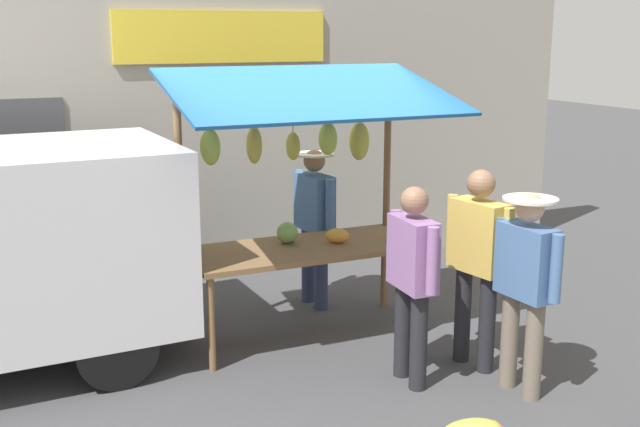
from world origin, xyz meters
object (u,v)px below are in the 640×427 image
(vendor_with_sunhat, at_px, (314,215))
(shopper_in_grey_tee, at_px, (478,254))
(market_stall, at_px, (305,173))
(shopper_in_striped_shirt, at_px, (412,272))
(shopper_with_ponytail, at_px, (526,278))

(vendor_with_sunhat, relative_size, shopper_in_grey_tee, 0.96)
(market_stall, xyz_separation_m, shopper_in_striped_shirt, (-0.36, 1.31, -0.61))
(market_stall, distance_m, shopper_with_ponytail, 2.19)
(shopper_with_ponytail, bearing_deg, market_stall, 25.30)
(shopper_in_striped_shirt, distance_m, shopper_with_ponytail, 0.87)
(shopper_in_grey_tee, distance_m, shopper_with_ponytail, 0.57)
(shopper_in_striped_shirt, bearing_deg, shopper_with_ponytail, -123.82)
(market_stall, bearing_deg, shopper_with_ponytail, 120.16)
(shopper_in_grey_tee, bearing_deg, shopper_with_ponytail, 173.40)
(market_stall, relative_size, vendor_with_sunhat, 1.52)
(market_stall, relative_size, shopper_in_grey_tee, 1.46)
(shopper_in_grey_tee, height_order, shopper_with_ponytail, shopper_in_grey_tee)
(shopper_in_grey_tee, bearing_deg, vendor_with_sunhat, 6.98)
(vendor_with_sunhat, xyz_separation_m, shopper_in_striped_shirt, (0.05, 2.02, -0.03))
(market_stall, bearing_deg, vendor_with_sunhat, -119.91)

